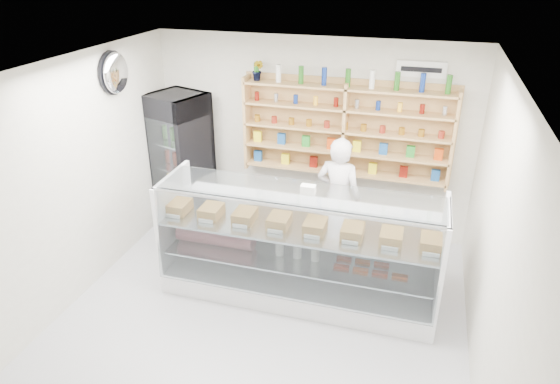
% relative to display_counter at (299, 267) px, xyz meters
% --- Properties ---
extents(room, '(5.00, 5.00, 5.00)m').
position_rel_display_counter_xyz_m(room, '(-0.28, -0.76, 1.02)').
color(room, '#A1A1A5').
rests_on(room, ground).
extents(display_counter, '(3.23, 0.96, 1.40)m').
position_rel_display_counter_xyz_m(display_counter, '(0.00, 0.00, 0.00)').
color(display_counter, white).
rests_on(display_counter, floor).
extents(shop_worker, '(0.67, 0.50, 1.68)m').
position_rel_display_counter_xyz_m(shop_worker, '(0.26, 1.06, 0.46)').
color(shop_worker, white).
rests_on(shop_worker, floor).
extents(drinks_cooler, '(0.91, 0.90, 2.00)m').
position_rel_display_counter_xyz_m(drinks_cooler, '(-2.13, 1.29, 0.63)').
color(drinks_cooler, black).
rests_on(drinks_cooler, floor).
extents(wall_shelving, '(2.84, 0.28, 1.33)m').
position_rel_display_counter_xyz_m(wall_shelving, '(0.22, 1.58, 1.22)').
color(wall_shelving, tan).
rests_on(wall_shelving, back_wall).
extents(potted_plant, '(0.17, 0.15, 0.28)m').
position_rel_display_counter_xyz_m(potted_plant, '(-1.01, 1.58, 1.96)').
color(potted_plant, '#1E6626').
rests_on(potted_plant, wall_shelving).
extents(security_mirror, '(0.15, 0.50, 0.50)m').
position_rel_display_counter_xyz_m(security_mirror, '(-2.45, 0.44, 2.07)').
color(security_mirror, silver).
rests_on(security_mirror, left_wall).
extents(wall_sign, '(0.62, 0.03, 0.20)m').
position_rel_display_counter_xyz_m(wall_sign, '(1.12, 1.71, 2.07)').
color(wall_sign, white).
rests_on(wall_sign, back_wall).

